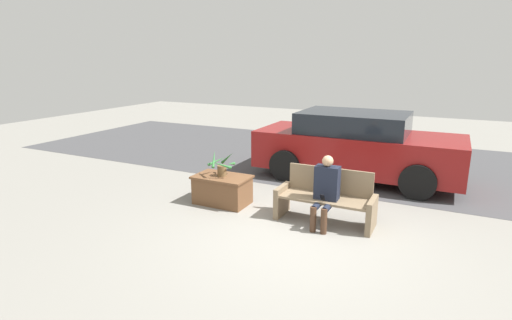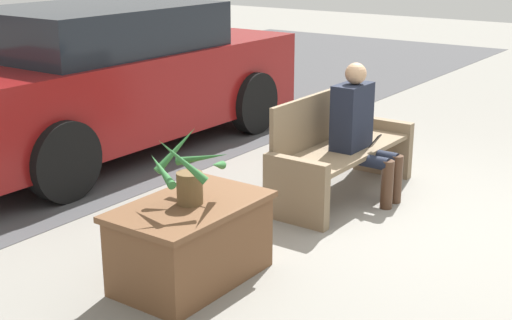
{
  "view_description": "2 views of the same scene",
  "coord_description": "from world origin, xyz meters",
  "px_view_note": "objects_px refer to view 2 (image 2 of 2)",
  "views": [
    {
      "loc": [
        2.01,
        -5.49,
        2.73
      ],
      "look_at": [
        -1.16,
        0.92,
        0.89
      ],
      "focal_mm": 28.0,
      "sensor_mm": 36.0,
      "label": 1
    },
    {
      "loc": [
        -5.06,
        -2.13,
        2.18
      ],
      "look_at": [
        -0.99,
        0.78,
        0.63
      ],
      "focal_mm": 50.0,
      "sensor_mm": 36.0,
      "label": 2
    }
  ],
  "objects_px": {
    "person_seated": "(360,126)",
    "potted_plant": "(189,174)",
    "bench": "(338,151)",
    "planter_box": "(191,239)",
    "parked_car": "(107,78)"
  },
  "relations": [
    {
      "from": "person_seated",
      "to": "potted_plant",
      "type": "bearing_deg",
      "value": 175.88
    },
    {
      "from": "bench",
      "to": "planter_box",
      "type": "distance_m",
      "value": 2.03
    },
    {
      "from": "person_seated",
      "to": "planter_box",
      "type": "height_order",
      "value": "person_seated"
    },
    {
      "from": "person_seated",
      "to": "planter_box",
      "type": "distance_m",
      "value": 2.1
    },
    {
      "from": "planter_box",
      "to": "person_seated",
      "type": "bearing_deg",
      "value": -3.98
    },
    {
      "from": "bench",
      "to": "planter_box",
      "type": "relative_size",
      "value": 1.56
    },
    {
      "from": "bench",
      "to": "person_seated",
      "type": "relative_size",
      "value": 1.39
    },
    {
      "from": "person_seated",
      "to": "parked_car",
      "type": "relative_size",
      "value": 0.26
    },
    {
      "from": "person_seated",
      "to": "bench",
      "type": "bearing_deg",
      "value": 101.25
    },
    {
      "from": "person_seated",
      "to": "planter_box",
      "type": "xyz_separation_m",
      "value": [
        -2.07,
        0.14,
        -0.35
      ]
    },
    {
      "from": "parked_car",
      "to": "person_seated",
      "type": "bearing_deg",
      "value": -86.9
    },
    {
      "from": "person_seated",
      "to": "potted_plant",
      "type": "height_order",
      "value": "person_seated"
    },
    {
      "from": "planter_box",
      "to": "potted_plant",
      "type": "height_order",
      "value": "potted_plant"
    },
    {
      "from": "parked_car",
      "to": "planter_box",
      "type": "bearing_deg",
      "value": -124.43
    },
    {
      "from": "bench",
      "to": "parked_car",
      "type": "relative_size",
      "value": 0.37
    }
  ]
}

